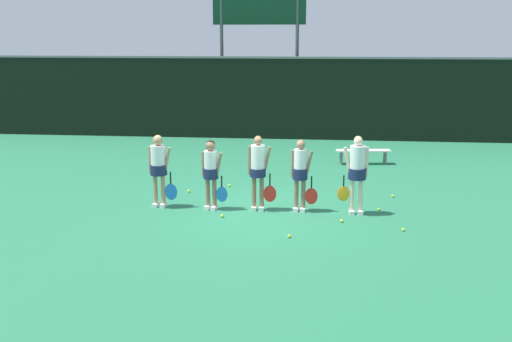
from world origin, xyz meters
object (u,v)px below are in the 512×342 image
Objects in this scene: tennis_ball_0 at (229,185)px; tennis_ball_7 at (379,209)px; tennis_ball_4 at (222,216)px; player_1 at (211,169)px; player_3 at (301,170)px; player_0 at (159,164)px; tennis_ball_1 at (342,221)px; tennis_ball_8 at (189,191)px; tennis_ball_2 at (289,236)px; tennis_ball_5 at (403,230)px; bench_courtside at (363,152)px; tennis_ball_6 at (393,196)px; scoreboard at (259,15)px; tennis_ball_3 at (343,192)px; player_2 at (258,167)px; player_4 at (357,168)px.

tennis_ball_0 reaches higher than tennis_ball_7.
player_1 is at bearing 119.66° from tennis_ball_4.
player_3 reaches higher than tennis_ball_4.
player_0 is 1.26m from player_1.
tennis_ball_8 is at bearing 151.00° from tennis_ball_1.
tennis_ball_5 is (2.35, 0.67, -0.00)m from tennis_ball_2.
tennis_ball_6 is at bearing -89.76° from bench_courtside.
tennis_ball_4 is at bearing -126.80° from bench_courtside.
player_1 is 1.18m from tennis_ball_4.
player_1 is at bearing -175.76° from tennis_ball_7.
scoreboard is 8.14m from bench_courtside.
tennis_ball_6 is (2.43, 3.35, -0.00)m from tennis_ball_2.
player_1 reaches higher than tennis_ball_1.
tennis_ball_5 is (4.27, -1.18, -0.94)m from player_1.
player_1 is (0.00, -11.12, -3.79)m from scoreboard.
tennis_ball_3 is at bearing -108.18° from bench_courtside.
tennis_ball_0 is 3.04m from tennis_ball_3.
tennis_ball_3 is at bearing 39.82° from player_1.
tennis_ball_7 is at bearing 3.97° from player_2.
tennis_ball_4 is at bearing 178.08° from tennis_ball_1.
tennis_ball_4 reaches higher than tennis_ball_7.
player_2 is at bearing 3.66° from player_0.
player_0 reaches higher than tennis_ball_2.
tennis_ball_1 is 1.35m from tennis_ball_5.
player_3 is at bearing 140.41° from tennis_ball_1.
player_2 is 2.51m from tennis_ball_0.
tennis_ball_3 is 1.08× the size of tennis_ball_7.
tennis_ball_5 is at bearing -70.86° from scoreboard.
tennis_ball_2 is (1.92, -1.85, -0.94)m from player_1.
tennis_ball_3 is (-0.76, -3.73, -0.35)m from bench_courtside.
tennis_ball_0 is at bearing 171.57° from tennis_ball_6.
tennis_ball_5 is at bearing -24.47° from player_3.
tennis_ball_0 is at bearing 172.26° from tennis_ball_3.
player_3 is 2.18m from tennis_ball_3.
player_0 is 4.45m from tennis_ball_1.
tennis_ball_1 is 1.58m from tennis_ball_2.
player_3 is at bearing 85.55° from tennis_ball_2.
tennis_ball_5 reaches higher than tennis_ball_7.
tennis_ball_8 is at bearing -175.79° from tennis_ball_3.
tennis_ball_8 is (-2.78, 3.28, -0.00)m from tennis_ball_2.
player_4 is (4.60, -0.09, 0.04)m from player_0.
player_3 reaches higher than tennis_ball_6.
tennis_ball_0 is at bearing -89.35° from scoreboard.
bench_courtside is 3.99m from tennis_ball_6.
tennis_ball_7 is (3.55, 0.91, -0.00)m from tennis_ball_4.
tennis_ball_3 is 0.98× the size of tennis_ball_4.
player_3 reaches higher than tennis_ball_3.
player_2 reaches higher than tennis_ball_3.
player_3 is 2.07m from tennis_ball_7.
player_4 reaches higher than player_3.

